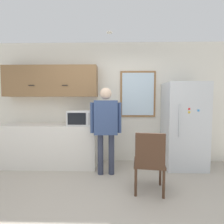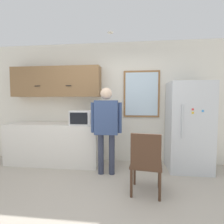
# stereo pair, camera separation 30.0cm
# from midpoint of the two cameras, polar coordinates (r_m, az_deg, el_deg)

# --- Properties ---
(ground_plane) EXTENTS (16.00, 16.00, 0.00)m
(ground_plane) POSITION_cam_midpoint_polar(r_m,az_deg,el_deg) (2.61, -3.51, -28.89)
(ground_plane) COLOR #B2A899
(back_wall) EXTENTS (6.00, 0.06, 2.70)m
(back_wall) POSITION_cam_midpoint_polar(r_m,az_deg,el_deg) (4.04, 1.14, 3.05)
(back_wall) COLOR silver
(back_wall) RESTS_ON ground_plane
(counter) EXTENTS (2.03, 0.64, 0.89)m
(counter) POSITION_cam_midpoint_polar(r_m,az_deg,el_deg) (4.11, -16.34, -9.82)
(counter) COLOR silver
(counter) RESTS_ON ground_plane
(upper_cabinets) EXTENTS (2.03, 0.34, 0.67)m
(upper_cabinets) POSITION_cam_midpoint_polar(r_m,az_deg,el_deg) (4.16, -15.83, 9.42)
(upper_cabinets) COLOR olive
(microwave) EXTENTS (0.51, 0.42, 0.30)m
(microwave) POSITION_cam_midpoint_polar(r_m,az_deg,el_deg) (3.71, -6.95, -1.79)
(microwave) COLOR white
(microwave) RESTS_ON counter
(person) EXTENTS (0.58, 0.24, 1.64)m
(person) POSITION_cam_midpoint_polar(r_m,az_deg,el_deg) (3.28, 0.74, -3.32)
(person) COLOR #33384C
(person) RESTS_ON ground_plane
(refrigerator) EXTENTS (0.80, 0.71, 1.77)m
(refrigerator) POSITION_cam_midpoint_polar(r_m,az_deg,el_deg) (3.89, 25.74, -4.28)
(refrigerator) COLOR silver
(refrigerator) RESTS_ON ground_plane
(chair) EXTENTS (0.51, 0.51, 0.94)m
(chair) POSITION_cam_midpoint_polar(r_m,az_deg,el_deg) (2.74, 14.26, -15.28)
(chair) COLOR #472D1E
(chair) RESTS_ON ground_plane
(window) EXTENTS (0.79, 0.05, 1.03)m
(window) POSITION_cam_midpoint_polar(r_m,az_deg,el_deg) (3.99, 11.74, 5.76)
(window) COLOR olive
(ceiling_light) EXTENTS (0.11, 0.11, 0.01)m
(ceiling_light) POSITION_cam_midpoint_polar(r_m,az_deg,el_deg) (3.60, 2.10, 24.58)
(ceiling_light) COLOR white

